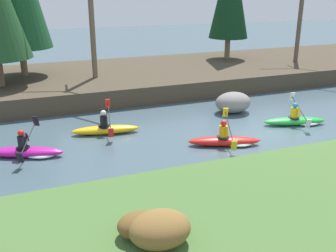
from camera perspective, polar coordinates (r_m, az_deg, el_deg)
The scene contains 11 objects.
ground_plane at distance 16.28m, azimuth 13.92°, elevation -1.40°, with size 90.00×90.00×0.00m, color #425660.
riverbank_far at distance 24.60m, azimuth 0.68°, elevation 7.46°, with size 44.00×8.67×0.95m.
bare_tree_mid_upstream at distance 21.66m, azimuth -11.06°, elevation 16.48°, with size 4.24×4.19×7.76m.
bare_tree_mid_downstream at distance 27.50m, azimuth 18.63°, elevation 15.13°, with size 3.52×3.48×6.39m.
shrub_clump_nearest at distance 8.51m, azimuth -4.22°, elevation -14.11°, with size 0.93×0.78×0.51m.
shrub_clump_second at distance 8.20m, azimuth -1.17°, elevation -14.71°, with size 1.29×1.07×0.70m.
kayaker_lead at distance 17.89m, azimuth 18.23°, elevation 0.78°, with size 2.77×2.04×1.20m.
kayaker_middle at distance 14.98m, azimuth 8.59°, elevation -2.08°, with size 2.75×2.01×1.20m.
kayaker_trailing at distance 16.16m, azimuth -8.98°, elevation -0.36°, with size 2.79×2.06×1.20m.
kayaker_far_back at distance 14.71m, azimuth -19.64°, elevation -3.48°, with size 2.73×1.99×1.20m.
boulder_midstream at distance 18.85m, azimuth 9.43°, elevation 3.40°, with size 1.73×1.36×0.98m.
Camera 1 is at (-9.00, -12.30, 5.71)m, focal length 42.00 mm.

